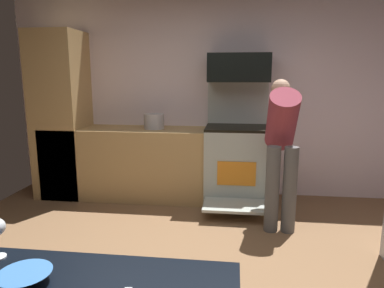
# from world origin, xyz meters

# --- Properties ---
(wall_back) EXTENTS (5.20, 0.12, 2.60)m
(wall_back) POSITION_xyz_m (0.00, 2.34, 1.30)
(wall_back) COLOR white
(wall_back) RESTS_ON ground
(lower_cabinet_run) EXTENTS (2.40, 0.60, 0.90)m
(lower_cabinet_run) POSITION_xyz_m (-0.90, 1.98, 0.45)
(lower_cabinet_run) COLOR tan
(lower_cabinet_run) RESTS_ON ground
(cabinet_column) EXTENTS (0.60, 0.60, 2.10)m
(cabinet_column) POSITION_xyz_m (-1.90, 1.98, 1.05)
(cabinet_column) COLOR tan
(cabinet_column) RESTS_ON ground
(oven_range) EXTENTS (0.76, 1.06, 1.48)m
(oven_range) POSITION_xyz_m (0.35, 1.96, 0.50)
(oven_range) COLOR #B5C0B6
(oven_range) RESTS_ON ground
(microwave) EXTENTS (0.74, 0.38, 0.34)m
(microwave) POSITION_xyz_m (0.35, 2.06, 1.65)
(microwave) COLOR black
(microwave) RESTS_ON oven_range
(person_cook) EXTENTS (0.31, 0.62, 1.52)m
(person_cook) POSITION_xyz_m (0.79, 1.28, 0.90)
(person_cook) COLOR #5B5B5B
(person_cook) RESTS_ON ground
(mixing_bowl_small) EXTENTS (0.17, 0.17, 0.04)m
(mixing_bowl_small) POSITION_xyz_m (-0.34, -1.32, 0.92)
(mixing_bowl_small) COLOR #3B74BA
(mixing_bowl_small) RESTS_ON counter_island
(stock_pot) EXTENTS (0.25, 0.25, 0.19)m
(stock_pot) POSITION_xyz_m (-0.68, 1.98, 0.99)
(stock_pot) COLOR #B9B7BC
(stock_pot) RESTS_ON lower_cabinet_run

